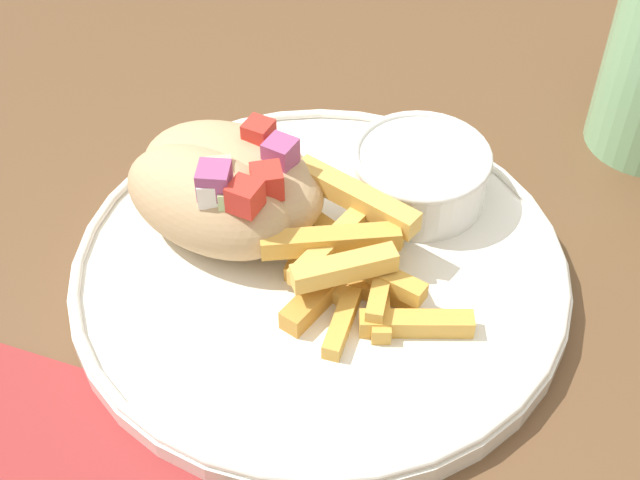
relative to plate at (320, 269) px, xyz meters
name	(u,v)px	position (x,y,z in m)	size (l,w,h in m)	color
table	(286,292)	(-0.04, 0.02, -0.06)	(1.54, 1.54, 0.71)	brown
napkin	(51,451)	(-0.05, -0.17, -0.01)	(0.20, 0.14, 0.00)	maroon
plate	(320,269)	(0.00, 0.00, 0.00)	(0.29, 0.29, 0.02)	white
pita_sandwich_near	(209,201)	(-0.07, -0.02, 0.03)	(0.11, 0.07, 0.07)	tan
pita_sandwich_far	(233,179)	(-0.07, 0.01, 0.03)	(0.12, 0.08, 0.06)	tan
fries_pile	(354,262)	(0.02, 0.00, 0.02)	(0.14, 0.10, 0.04)	gold
sauce_ramekin	(420,172)	(0.02, 0.08, 0.02)	(0.08, 0.08, 0.04)	white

